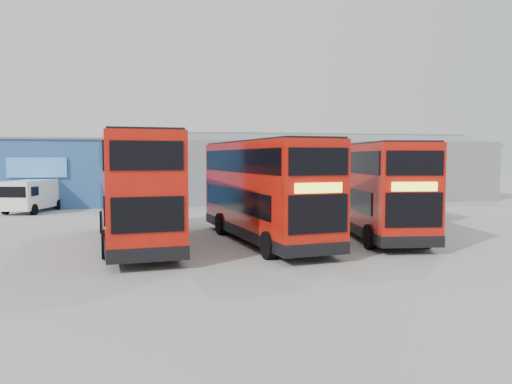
{
  "coord_description": "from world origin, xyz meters",
  "views": [
    {
      "loc": [
        -6.05,
        -23.39,
        3.72
      ],
      "look_at": [
        -1.36,
        -0.76,
        2.1
      ],
      "focal_mm": 35.0,
      "sensor_mm": 36.0,
      "label": 1
    }
  ],
  "objects_px": {
    "maintenance_shed": "(311,169)",
    "panel_van": "(33,194)",
    "office_block": "(49,172)",
    "double_decker_right": "(371,190)",
    "double_decker_centre": "(264,192)",
    "single_decker_blue": "(381,192)",
    "double_decker_left": "(135,190)"
  },
  "relations": [
    {
      "from": "maintenance_shed",
      "to": "panel_van",
      "type": "relative_size",
      "value": 5.74
    },
    {
      "from": "office_block",
      "to": "double_decker_right",
      "type": "bearing_deg",
      "value": -47.01
    },
    {
      "from": "double_decker_centre",
      "to": "panel_van",
      "type": "relative_size",
      "value": 2.02
    },
    {
      "from": "double_decker_centre",
      "to": "single_decker_blue",
      "type": "height_order",
      "value": "double_decker_centre"
    },
    {
      "from": "double_decker_left",
      "to": "maintenance_shed",
      "type": "bearing_deg",
      "value": -130.52
    },
    {
      "from": "double_decker_centre",
      "to": "maintenance_shed",
      "type": "bearing_deg",
      "value": 58.74
    },
    {
      "from": "panel_van",
      "to": "double_decker_centre",
      "type": "bearing_deg",
      "value": -33.15
    },
    {
      "from": "office_block",
      "to": "maintenance_shed",
      "type": "bearing_deg",
      "value": 5.21
    },
    {
      "from": "double_decker_left",
      "to": "double_decker_right",
      "type": "distance_m",
      "value": 10.91
    },
    {
      "from": "maintenance_shed",
      "to": "single_decker_blue",
      "type": "relative_size",
      "value": 2.76
    },
    {
      "from": "maintenance_shed",
      "to": "double_decker_left",
      "type": "height_order",
      "value": "maintenance_shed"
    },
    {
      "from": "double_decker_centre",
      "to": "panel_van",
      "type": "xyz_separation_m",
      "value": [
        -12.73,
        14.77,
        -0.99
      ]
    },
    {
      "from": "single_decker_blue",
      "to": "double_decker_right",
      "type": "bearing_deg",
      "value": 64.72
    },
    {
      "from": "double_decker_centre",
      "to": "office_block",
      "type": "bearing_deg",
      "value": 113.75
    },
    {
      "from": "double_decker_right",
      "to": "panel_van",
      "type": "distance_m",
      "value": 22.95
    },
    {
      "from": "double_decker_centre",
      "to": "panel_van",
      "type": "height_order",
      "value": "double_decker_centre"
    },
    {
      "from": "single_decker_blue",
      "to": "panel_van",
      "type": "bearing_deg",
      "value": -11.1
    },
    {
      "from": "double_decker_left",
      "to": "double_decker_centre",
      "type": "distance_m",
      "value": 5.52
    },
    {
      "from": "double_decker_centre",
      "to": "double_decker_right",
      "type": "relative_size",
      "value": 1.02
    },
    {
      "from": "double_decker_right",
      "to": "office_block",
      "type": "bearing_deg",
      "value": 139.91
    },
    {
      "from": "double_decker_centre",
      "to": "panel_van",
      "type": "distance_m",
      "value": 19.53
    },
    {
      "from": "maintenance_shed",
      "to": "panel_van",
      "type": "bearing_deg",
      "value": -161.5
    },
    {
      "from": "maintenance_shed",
      "to": "panel_van",
      "type": "height_order",
      "value": "maintenance_shed"
    },
    {
      "from": "double_decker_left",
      "to": "double_decker_right",
      "type": "bearing_deg",
      "value": 175.43
    },
    {
      "from": "office_block",
      "to": "panel_van",
      "type": "xyz_separation_m",
      "value": [
        -0.05,
        -5.37,
        -1.37
      ]
    },
    {
      "from": "panel_van",
      "to": "office_block",
      "type": "bearing_deg",
      "value": 105.56
    },
    {
      "from": "double_decker_centre",
      "to": "double_decker_right",
      "type": "distance_m",
      "value": 5.45
    },
    {
      "from": "single_decker_blue",
      "to": "panel_van",
      "type": "height_order",
      "value": "single_decker_blue"
    },
    {
      "from": "maintenance_shed",
      "to": "single_decker_blue",
      "type": "bearing_deg",
      "value": -87.54
    },
    {
      "from": "panel_van",
      "to": "double_decker_left",
      "type": "bearing_deg",
      "value": -47.17
    },
    {
      "from": "office_block",
      "to": "maintenance_shed",
      "type": "xyz_separation_m",
      "value": [
        22.0,
        2.01,
        0.02
      ]
    },
    {
      "from": "double_decker_right",
      "to": "single_decker_blue",
      "type": "relative_size",
      "value": 0.95
    }
  ]
}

